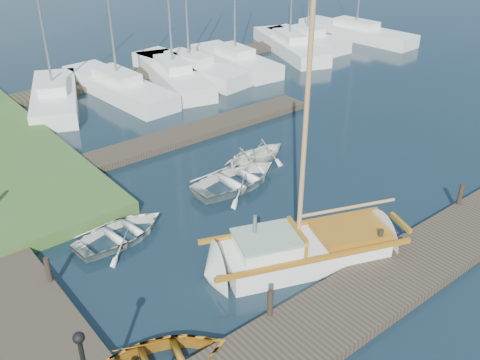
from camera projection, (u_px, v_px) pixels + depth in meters
ground at (240, 209)px, 19.36m from camera, size 160.00×160.00×0.00m
near_dock at (372, 291)px, 15.18m from camera, size 18.00×2.20×0.30m
far_dock at (186, 134)px, 24.82m from camera, size 14.00×1.60×0.30m
pontoon at (207, 59)px, 35.71m from camera, size 30.00×1.60×0.30m
mooring_post_1 at (270, 303)px, 13.95m from camera, size 0.16×0.16×0.80m
mooring_post_2 at (380, 241)px, 16.42m from camera, size 0.16×0.16×0.80m
mooring_post_3 at (460, 194)px, 18.89m from camera, size 0.16×0.16×0.80m
mooring_post_4 at (48, 269)px, 15.18m from camera, size 0.16×0.16×0.80m
sailboat at (308, 251)px, 16.55m from camera, size 7.38×4.37×9.83m
tender_a at (120, 231)px, 17.53m from camera, size 3.46×2.64×0.67m
tender_b at (243, 157)px, 21.75m from camera, size 2.83×2.71×1.16m
tender_c at (237, 177)px, 20.68m from camera, size 3.91×2.86×0.79m
tender_d at (265, 148)px, 22.55m from camera, size 2.23×1.96×1.11m
marina_boat_0 at (54, 96)px, 28.22m from camera, size 4.88×7.73×10.95m
marina_boat_1 at (118, 85)px, 29.69m from camera, size 2.83×8.88×10.81m
marina_boat_2 at (173, 73)px, 31.56m from camera, size 4.19×8.88×12.00m
marina_boat_3 at (189, 67)px, 32.75m from camera, size 3.51×8.63×11.99m
marina_boat_4 at (235, 59)px, 34.16m from camera, size 2.71×7.57×11.86m
marina_boat_5 at (290, 44)px, 37.44m from camera, size 5.08×9.00×10.93m
marina_boat_6 at (307, 38)px, 38.88m from camera, size 2.24×6.70×9.94m
marina_boat_7 at (356, 31)px, 40.89m from camera, size 2.99×9.78×10.60m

